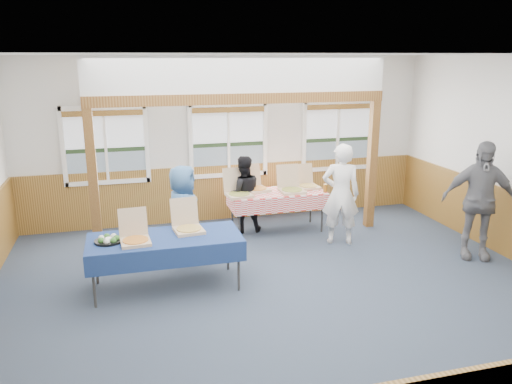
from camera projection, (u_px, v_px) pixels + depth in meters
floor at (282, 294)px, 6.91m from camera, size 8.00×8.00×0.00m
ceiling at (285, 55)px, 6.06m from camera, size 8.00×8.00×0.00m
wall_back at (228, 140)px, 9.75m from camera, size 8.00×0.00×8.00m
wall_front at (451, 310)px, 3.23m from camera, size 8.00×0.00×8.00m
wainscot_back at (229, 192)px, 10.00m from camera, size 7.98×0.05×1.10m
window_left at (105, 141)px, 9.11m from camera, size 1.56×0.10×1.46m
window_mid at (228, 136)px, 9.69m from camera, size 1.56×0.10×1.46m
window_right at (338, 132)px, 10.26m from camera, size 1.56×0.10×1.46m
post_left at (93, 182)px, 8.11m from camera, size 0.15×0.15×2.40m
post_right at (372, 165)px, 9.36m from camera, size 0.15×0.15×2.40m
cross_beam at (242, 99)px, 8.39m from camera, size 5.15×0.18×0.18m
table_left at (165, 240)px, 6.93m from camera, size 2.30×1.72×0.76m
table_right at (277, 195)px, 9.23m from camera, size 1.84×1.00×0.76m
pizza_box_a at (135, 238)px, 6.70m from camera, size 0.42×0.50×0.42m
pizza_box_b at (188, 227)px, 7.14m from camera, size 0.45×0.53×0.44m
pizza_box_c at (238, 192)px, 8.92m from camera, size 0.49×0.57×0.47m
pizza_box_d at (256, 187)px, 9.29m from camera, size 0.52×0.59×0.46m
pizza_box_e at (291, 188)px, 9.19m from camera, size 0.43×0.53×0.47m
pizza_box_f at (307, 184)px, 9.50m from camera, size 0.41×0.49×0.42m
veggie_tray at (109, 240)px, 6.72m from camera, size 0.38×0.38×0.09m
drink_glass at (325, 188)px, 9.18m from camera, size 0.07×0.07×0.15m
woman_white at (341, 194)px, 8.58m from camera, size 0.75×0.61×1.77m
woman_black at (243, 194)px, 9.21m from camera, size 0.71×0.56×1.43m
man_blue at (183, 213)px, 7.91m from camera, size 0.65×0.85×1.55m
person_grey at (479, 200)px, 7.93m from camera, size 1.22×0.90×1.92m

